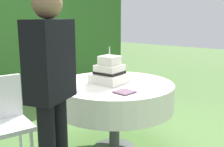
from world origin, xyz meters
name	(u,v)px	position (x,y,z in m)	size (l,w,h in m)	color
cake_table	(114,95)	(0.00, 0.00, 0.61)	(1.23, 1.23, 0.74)	#4C4C51
wedding_cake	(110,73)	(-0.01, 0.05, 0.85)	(0.34, 0.34, 0.38)	white
serving_plate_near	(137,78)	(0.31, -0.07, 0.75)	(0.11, 0.11, 0.01)	white
serving_plate_far	(76,90)	(-0.45, 0.10, 0.75)	(0.14, 0.14, 0.01)	white
napkin_stack	(125,92)	(-0.23, -0.30, 0.75)	(0.16, 0.16, 0.01)	#6B4C60
garden_chair	(3,117)	(-0.96, 0.51, 0.54)	(0.49, 0.49, 0.89)	white
standing_person	(51,89)	(-1.00, -0.22, 0.93)	(0.40, 0.30, 1.60)	black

